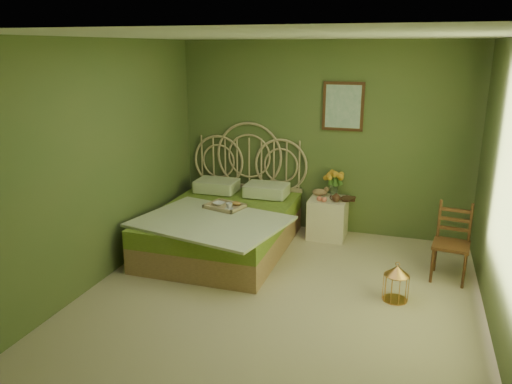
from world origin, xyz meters
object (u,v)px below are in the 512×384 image
(birdcage, at_px, (396,284))
(chair, at_px, (452,237))
(nightstand, at_px, (329,212))
(bed, at_px, (224,224))

(birdcage, bearing_deg, chair, 54.31)
(nightstand, height_order, birdcage, nightstand)
(nightstand, distance_m, chair, 1.72)
(birdcage, bearing_deg, bed, 160.13)
(nightstand, bearing_deg, birdcage, -58.28)
(bed, xyz_separation_m, birdcage, (2.18, -0.79, -0.13))
(nightstand, height_order, chair, nightstand)
(birdcage, bearing_deg, nightstand, 121.72)
(bed, relative_size, birdcage, 6.23)
(bed, distance_m, chair, 2.73)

